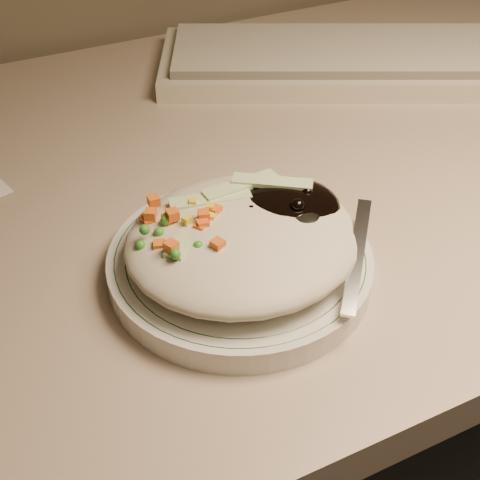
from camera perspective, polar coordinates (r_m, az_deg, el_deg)
name	(u,v)px	position (r m, az deg, el deg)	size (l,w,h in m)	color
desk	(214,304)	(0.82, -2.19, -5.48)	(1.40, 0.70, 0.74)	tan
plate	(240,264)	(0.56, 0.00, -2.07)	(0.22, 0.22, 0.02)	silver
plate_rim	(240,255)	(0.55, 0.00, -1.29)	(0.21, 0.21, 0.00)	#144723
meal	(245,234)	(0.54, 0.45, 0.54)	(0.21, 0.19, 0.05)	#B3A991
keyboard	(355,60)	(0.90, 9.82, 14.93)	(0.52, 0.38, 0.04)	#BEB69C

